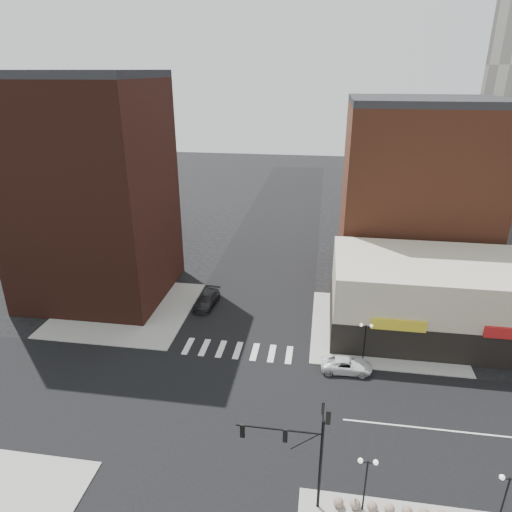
# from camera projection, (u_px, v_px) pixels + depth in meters

# --- Properties ---
(ground) EXTENTS (240.00, 240.00, 0.00)m
(ground) POSITION_uv_depth(u_px,v_px,m) (220.00, 407.00, 37.70)
(ground) COLOR black
(ground) RESTS_ON ground
(road_ew) EXTENTS (200.00, 14.00, 0.02)m
(road_ew) POSITION_uv_depth(u_px,v_px,m) (220.00, 407.00, 37.70)
(road_ew) COLOR black
(road_ew) RESTS_ON ground
(road_ns) EXTENTS (14.00, 200.00, 0.02)m
(road_ns) POSITION_uv_depth(u_px,v_px,m) (220.00, 407.00, 37.70)
(road_ns) COLOR black
(road_ns) RESTS_ON ground
(sidewalk_nw) EXTENTS (15.00, 15.00, 0.12)m
(sidewalk_nw) POSITION_uv_depth(u_px,v_px,m) (126.00, 309.00, 52.96)
(sidewalk_nw) COLOR gray
(sidewalk_nw) RESTS_ON ground
(sidewalk_ne) EXTENTS (15.00, 15.00, 0.12)m
(sidewalk_ne) POSITION_uv_depth(u_px,v_px,m) (382.00, 329.00, 48.91)
(sidewalk_ne) COLOR gray
(sidewalk_ne) RESTS_ON ground
(building_nw) EXTENTS (16.00, 15.00, 25.00)m
(building_nw) POSITION_uv_depth(u_px,v_px,m) (92.00, 194.00, 52.50)
(building_nw) COLOR #3B1B12
(building_nw) RESTS_ON ground
(building_nw_low) EXTENTS (20.00, 18.00, 12.00)m
(building_nw_low) POSITION_uv_depth(u_px,v_px,m) (67.00, 207.00, 70.96)
(building_nw_low) COLOR #3B1B12
(building_nw_low) RESTS_ON ground
(building_ne_midrise) EXTENTS (18.00, 15.00, 22.00)m
(building_ne_midrise) POSITION_uv_depth(u_px,v_px,m) (416.00, 195.00, 57.83)
(building_ne_midrise) COLOR brown
(building_ne_midrise) RESTS_ON ground
(building_ne_row) EXTENTS (24.20, 12.20, 8.00)m
(building_ne_row) POSITION_uv_depth(u_px,v_px,m) (449.00, 304.00, 47.22)
(building_ne_row) COLOR beige
(building_ne_row) RESTS_ON ground
(traffic_signal) EXTENTS (5.59, 3.09, 7.77)m
(traffic_signal) POSITION_uv_depth(u_px,v_px,m) (306.00, 441.00, 27.64)
(traffic_signal) COLOR black
(traffic_signal) RESTS_ON ground
(street_lamp_se_a) EXTENTS (1.22, 0.32, 4.16)m
(street_lamp_se_a) POSITION_uv_depth(u_px,v_px,m) (367.00, 472.00, 27.60)
(street_lamp_se_a) COLOR black
(street_lamp_se_a) RESTS_ON sidewalk_se
(street_lamp_se_b) EXTENTS (1.22, 0.32, 4.16)m
(street_lamp_se_b) POSITION_uv_depth(u_px,v_px,m) (507.00, 489.00, 26.48)
(street_lamp_se_b) COLOR black
(street_lamp_se_b) RESTS_ON sidewalk_se
(street_lamp_ne) EXTENTS (1.22, 0.32, 4.16)m
(street_lamp_ne) POSITION_uv_depth(u_px,v_px,m) (365.00, 333.00, 42.09)
(street_lamp_ne) COLOR black
(street_lamp_ne) RESTS_ON sidewalk_ne
(bollard_row) EXTENTS (10.10, 0.65, 0.65)m
(bollard_row) POSITION_uv_depth(u_px,v_px,m) (416.00, 512.00, 28.23)
(bollard_row) COLOR #856C5B
(bollard_row) RESTS_ON sidewalk_se
(white_suv) EXTENTS (4.76, 2.33, 1.30)m
(white_suv) POSITION_uv_depth(u_px,v_px,m) (346.00, 365.00, 41.94)
(white_suv) COLOR silver
(white_suv) RESTS_ON ground
(dark_sedan_north) EXTENTS (2.60, 5.26, 1.47)m
(dark_sedan_north) POSITION_uv_depth(u_px,v_px,m) (207.00, 300.00, 53.53)
(dark_sedan_north) COLOR black
(dark_sedan_north) RESTS_ON ground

